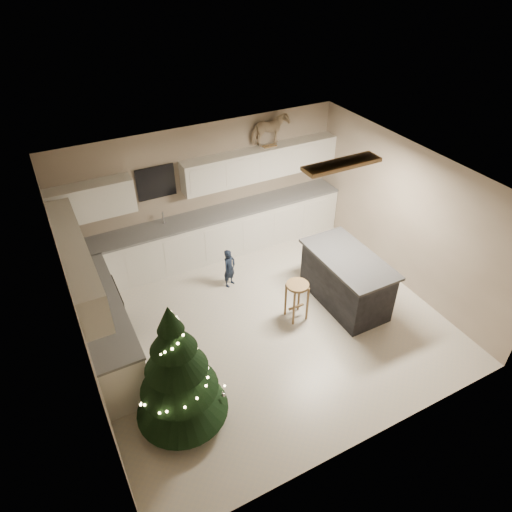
% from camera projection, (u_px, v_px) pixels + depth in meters
% --- Properties ---
extents(ground_plane, '(5.50, 5.50, 0.00)m').
position_uv_depth(ground_plane, '(266.00, 322.00, 7.66)').
color(ground_plane, beige).
extents(room_shell, '(5.52, 5.02, 2.61)m').
position_uv_depth(room_shell, '(268.00, 235.00, 6.64)').
color(room_shell, '#A0907E').
rests_on(room_shell, ground_plane).
extents(cabinetry, '(5.50, 3.20, 2.00)m').
position_uv_depth(cabinetry, '(176.00, 250.00, 8.05)').
color(cabinetry, silver).
rests_on(cabinetry, ground_plane).
extents(island, '(0.90, 1.70, 0.95)m').
position_uv_depth(island, '(346.00, 280.00, 7.81)').
color(island, black).
rests_on(island, ground_plane).
extents(bar_stool, '(0.37, 0.37, 0.71)m').
position_uv_depth(bar_stool, '(297.00, 292.00, 7.45)').
color(bar_stool, olive).
rests_on(bar_stool, ground_plane).
extents(christmas_tree, '(1.26, 1.22, 2.01)m').
position_uv_depth(christmas_tree, '(178.00, 377.00, 5.70)').
color(christmas_tree, '#3F2816').
rests_on(christmas_tree, ground_plane).
extents(toddler, '(0.33, 0.29, 0.76)m').
position_uv_depth(toddler, '(229.00, 268.00, 8.23)').
color(toddler, black).
rests_on(toddler, ground_plane).
extents(rocking_horse, '(0.70, 0.33, 0.62)m').
position_uv_depth(rocking_horse, '(270.00, 130.00, 8.45)').
color(rocking_horse, olive).
rests_on(rocking_horse, cabinetry).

